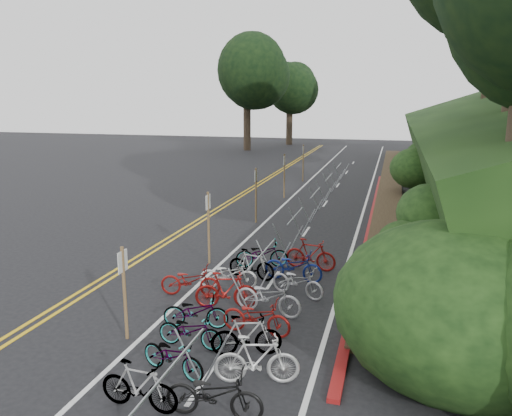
% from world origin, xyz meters
% --- Properties ---
extents(ground, '(120.00, 120.00, 0.00)m').
position_xyz_m(ground, '(0.00, 0.00, 0.00)').
color(ground, black).
rests_on(ground, ground).
extents(road_markings, '(7.47, 80.00, 0.01)m').
position_xyz_m(road_markings, '(0.63, 10.10, 0.00)').
color(road_markings, gold).
rests_on(road_markings, ground).
extents(red_curb, '(0.25, 28.00, 0.10)m').
position_xyz_m(red_curb, '(5.70, 12.00, 0.05)').
color(red_curb, maroon).
rests_on(red_curb, ground).
extents(bike_rack_front, '(1.13, 3.12, 1.15)m').
position_xyz_m(bike_rack_front, '(3.12, -3.50, 0.85)').
color(bike_rack_front, gray).
rests_on(bike_rack_front, ground).
extents(bike_racks_rest, '(1.14, 23.00, 1.17)m').
position_xyz_m(bike_racks_rest, '(3.00, 13.00, 0.85)').
color(bike_racks_rest, gray).
rests_on(bike_racks_rest, ground).
extents(signpost_near, '(0.08, 0.40, 2.26)m').
position_xyz_m(signpost_near, '(0.69, -0.69, 1.30)').
color(signpost_near, brown).
rests_on(signpost_near, ground).
extents(signposts_rest, '(0.08, 18.40, 2.50)m').
position_xyz_m(signposts_rest, '(0.60, 14.00, 1.43)').
color(signposts_rest, brown).
rests_on(signposts_rest, ground).
extents(bike_front, '(0.81, 1.80, 0.92)m').
position_xyz_m(bike_front, '(1.11, 2.13, 0.46)').
color(bike_front, maroon).
rests_on(bike_front, ground).
extents(bike_valet, '(3.12, 10.07, 1.04)m').
position_xyz_m(bike_valet, '(3.11, 1.22, 0.47)').
color(bike_valet, slate).
rests_on(bike_valet, ground).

